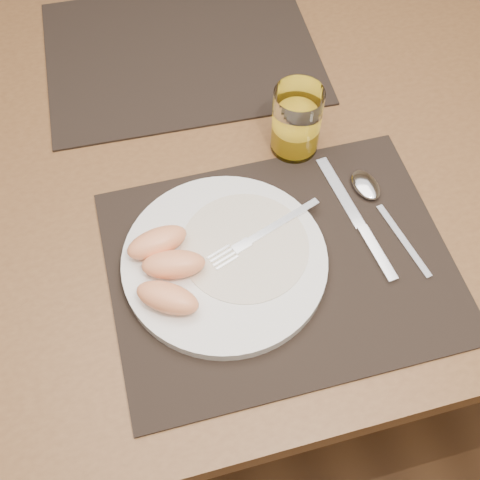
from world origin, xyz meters
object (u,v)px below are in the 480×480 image
(fork, at_px, (256,237))
(juice_glass, at_px, (296,124))
(knife, at_px, (361,227))
(plate, at_px, (225,261))
(spoon, at_px, (371,193))
(placemat_near, at_px, (280,264))
(table, at_px, (229,179))
(placemat_far, at_px, (181,52))

(fork, bearing_deg, juice_glass, 56.30)
(fork, height_order, knife, fork)
(plate, height_order, fork, fork)
(knife, height_order, spoon, spoon)
(fork, xyz_separation_m, spoon, (0.18, 0.04, -0.01))
(placemat_near, bearing_deg, plate, 165.47)
(table, relative_size, placemat_far, 3.11)
(placemat_far, distance_m, juice_glass, 0.28)
(table, bearing_deg, placemat_far, 96.44)
(fork, relative_size, spoon, 0.88)
(placemat_near, bearing_deg, knife, 11.50)
(knife, bearing_deg, plate, -178.04)
(fork, xyz_separation_m, juice_glass, (0.10, 0.15, 0.03))
(table, bearing_deg, knife, -54.40)
(plate, bearing_deg, fork, 21.11)
(placemat_near, xyz_separation_m, plate, (-0.07, 0.02, 0.01))
(table, bearing_deg, juice_glass, -17.08)
(placemat_near, distance_m, fork, 0.05)
(table, height_order, juice_glass, juice_glass)
(plate, xyz_separation_m, knife, (0.20, 0.01, -0.01))
(placemat_far, xyz_separation_m, knife, (0.16, -0.41, 0.00))
(spoon, bearing_deg, fork, -168.42)
(table, xyz_separation_m, fork, (-0.01, -0.18, 0.11))
(placemat_far, relative_size, spoon, 2.34)
(plate, bearing_deg, spoon, 13.68)
(fork, bearing_deg, knife, -4.71)
(plate, relative_size, juice_glass, 2.51)
(placemat_near, xyz_separation_m, juice_glass, (0.08, 0.19, 0.05))
(fork, distance_m, knife, 0.15)
(table, distance_m, knife, 0.26)
(placemat_near, distance_m, juice_glass, 0.21)
(placemat_far, bearing_deg, table, -83.56)
(juice_glass, bearing_deg, placemat_near, -112.64)
(spoon, distance_m, juice_glass, 0.15)
(table, relative_size, spoon, 7.29)
(table, xyz_separation_m, knife, (0.14, -0.19, 0.09))
(table, relative_size, knife, 6.35)
(placemat_near, relative_size, spoon, 2.34)
(placemat_near, bearing_deg, juice_glass, 67.36)
(placemat_far, height_order, spoon, spoon)
(spoon, bearing_deg, knife, -124.18)
(placemat_far, relative_size, knife, 2.04)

